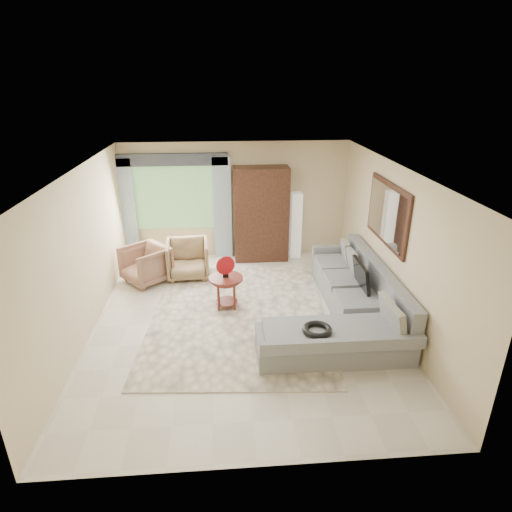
{
  "coord_description": "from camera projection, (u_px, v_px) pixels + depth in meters",
  "views": [
    {
      "loc": [
        -0.28,
        -6.34,
        3.88
      ],
      "look_at": [
        0.25,
        0.35,
        1.05
      ],
      "focal_mm": 30.0,
      "sensor_mm": 36.0,
      "label": 1
    }
  ],
  "objects": [
    {
      "name": "curtain_right",
      "position": [
        223.0,
        209.0,
        9.53
      ],
      "size": [
        0.4,
        0.08,
        2.3
      ],
      "primitive_type": "cube",
      "color": "#9EB7CC",
      "rests_on": "ground"
    },
    {
      "name": "red_disc",
      "position": [
        225.0,
        265.0,
        7.45
      ],
      "size": [
        0.33,
        0.13,
        0.34
      ],
      "primitive_type": "cylinder",
      "rotation": [
        1.57,
        0.0,
        0.32
      ],
      "color": "#A01016",
      "rests_on": "coffee_table"
    },
    {
      "name": "garden_hose",
      "position": [
        317.0,
        330.0,
        6.09
      ],
      "size": [
        0.43,
        0.43,
        0.09
      ],
      "primitive_type": "torus",
      "color": "black",
      "rests_on": "sectional_sofa"
    },
    {
      "name": "wall_mirror",
      "position": [
        387.0,
        214.0,
        7.17
      ],
      "size": [
        0.05,
        1.7,
        1.05
      ],
      "color": "black",
      "rests_on": "wall_right"
    },
    {
      "name": "armoire",
      "position": [
        261.0,
        214.0,
        9.48
      ],
      "size": [
        1.2,
        0.55,
        2.1
      ],
      "primitive_type": "cube",
      "color": "black",
      "rests_on": "ground"
    },
    {
      "name": "floor_lamp",
      "position": [
        296.0,
        225.0,
        9.71
      ],
      "size": [
        0.24,
        0.24,
        1.5
      ],
      "primitive_type": "cube",
      "color": "silver",
      "rests_on": "ground"
    },
    {
      "name": "coffee_table",
      "position": [
        226.0,
        292.0,
        7.65
      ],
      "size": [
        0.61,
        0.61,
        0.61
      ],
      "rotation": [
        0.0,
        0.0,
        -0.3
      ],
      "color": "#521D15",
      "rests_on": "ground"
    },
    {
      "name": "window",
      "position": [
        175.0,
        198.0,
        9.44
      ],
      "size": [
        1.8,
        0.04,
        1.4
      ],
      "primitive_type": "cube",
      "color": "#669E59",
      "rests_on": "wall_back"
    },
    {
      "name": "armchair_right",
      "position": [
        188.0,
        259.0,
        8.83
      ],
      "size": [
        0.89,
        0.91,
        0.78
      ],
      "primitive_type": "imported",
      "rotation": [
        0.0,
        0.0,
        0.06
      ],
      "color": "olive",
      "rests_on": "ground"
    },
    {
      "name": "sectional_sofa",
      "position": [
        349.0,
        307.0,
        7.21
      ],
      "size": [
        2.3,
        3.46,
        0.9
      ],
      "color": "gray",
      "rests_on": "ground"
    },
    {
      "name": "armchair_left",
      "position": [
        146.0,
        264.0,
        8.61
      ],
      "size": [
        1.15,
        1.15,
        0.75
      ],
      "primitive_type": "imported",
      "rotation": [
        0.0,
        0.0,
        -0.86
      ],
      "color": "#9E6C56",
      "rests_on": "ground"
    },
    {
      "name": "tv_screen",
      "position": [
        361.0,
        275.0,
        7.34
      ],
      "size": [
        0.14,
        0.74,
        0.48
      ],
      "primitive_type": "cube",
      "rotation": [
        0.0,
        -0.17,
        0.0
      ],
      "color": "black",
      "rests_on": "sectional_sofa"
    },
    {
      "name": "ground",
      "position": [
        243.0,
        320.0,
        7.35
      ],
      "size": [
        6.0,
        6.0,
        0.0
      ],
      "primitive_type": "plane",
      "color": "silver",
      "rests_on": "ground"
    },
    {
      "name": "area_rug",
      "position": [
        239.0,
        315.0,
        7.5
      ],
      "size": [
        3.28,
        4.2,
        0.02
      ],
      "primitive_type": "cube",
      "rotation": [
        0.0,
        0.0,
        -0.07
      ],
      "color": "#F2E2C0",
      "rests_on": "ground"
    },
    {
      "name": "valance",
      "position": [
        171.0,
        160.0,
        9.04
      ],
      "size": [
        2.4,
        0.12,
        0.26
      ],
      "primitive_type": "cube",
      "color": "#1E232D",
      "rests_on": "wall_back"
    },
    {
      "name": "potted_plant",
      "position": [
        138.0,
        253.0,
        9.53
      ],
      "size": [
        0.48,
        0.43,
        0.48
      ],
      "primitive_type": "imported",
      "rotation": [
        0.0,
        0.0,
        -0.14
      ],
      "color": "#999999",
      "rests_on": "ground"
    },
    {
      "name": "curtain_left",
      "position": [
        127.0,
        211.0,
        9.38
      ],
      "size": [
        0.4,
        0.08,
        2.3
      ],
      "primitive_type": "cube",
      "color": "#9EB7CC",
      "rests_on": "ground"
    }
  ]
}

